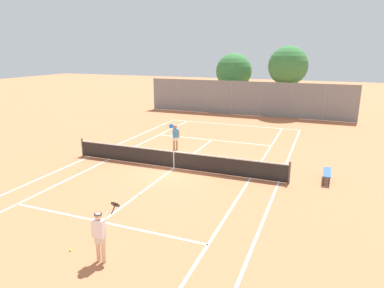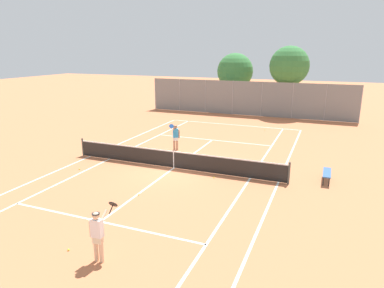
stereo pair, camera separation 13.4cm
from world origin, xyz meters
TOP-DOWN VIEW (x-y plane):
  - ground_plane at (0.00, 0.00)m, footprint 120.00×120.00m
  - court_line_markings at (0.00, 0.00)m, footprint 11.10×23.90m
  - tennis_net at (0.00, 0.00)m, footprint 12.00×0.10m
  - player_near_side at (1.48, -8.42)m, footprint 0.64×0.75m
  - player_far_left at (-1.34, 3.16)m, footprint 0.43×0.90m
  - loose_tennis_ball_0 at (2.46, -0.60)m, footprint 0.07×0.07m
  - loose_tennis_ball_1 at (-4.52, -2.10)m, footprint 0.07×0.07m
  - loose_tennis_ball_2 at (0.24, -8.34)m, footprint 0.07×0.07m
  - loose_tennis_ball_3 at (0.08, -3.81)m, footprint 0.07×0.07m
  - loose_tennis_ball_4 at (2.87, 10.83)m, footprint 0.07×0.07m
  - courtside_bench at (7.60, 1.03)m, footprint 0.36×1.50m
  - back_fence at (0.00, 16.63)m, footprint 19.84×0.08m
  - tree_behind_left at (-2.13, 20.19)m, footprint 3.75×3.75m
  - tree_behind_right at (3.51, 18.21)m, footprint 3.68×3.68m

SIDE VIEW (x-z plane):
  - ground_plane at x=0.00m, z-range 0.00..0.00m
  - court_line_markings at x=0.00m, z-range 0.00..0.01m
  - loose_tennis_ball_0 at x=2.46m, z-range 0.00..0.07m
  - loose_tennis_ball_1 at x=-4.52m, z-range 0.00..0.07m
  - loose_tennis_ball_2 at x=0.24m, z-range 0.00..0.07m
  - loose_tennis_ball_3 at x=0.08m, z-range 0.00..0.07m
  - loose_tennis_ball_4 at x=2.87m, z-range 0.00..0.07m
  - courtside_bench at x=7.60m, z-range 0.18..0.64m
  - tennis_net at x=0.00m, z-range -0.03..1.04m
  - player_near_side at x=1.48m, z-range 0.04..1.81m
  - player_far_left at x=-1.34m, z-range 0.04..1.81m
  - back_fence at x=0.00m, z-range 0.00..3.28m
  - tree_behind_left at x=-2.13m, z-range 0.93..6.77m
  - tree_behind_right at x=3.51m, z-range 1.34..7.86m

